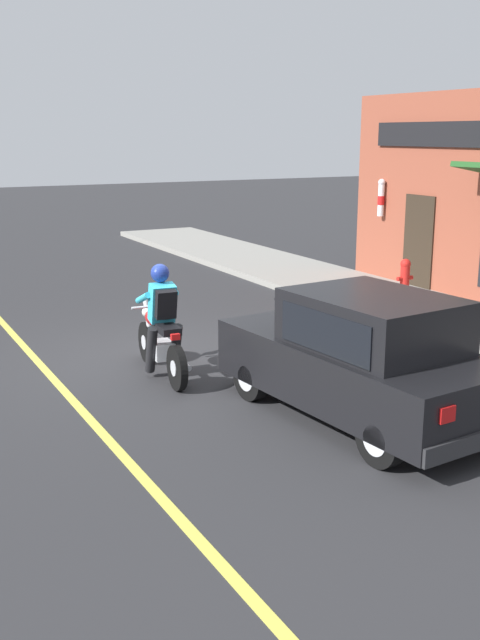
{
  "coord_description": "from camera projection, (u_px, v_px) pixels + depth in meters",
  "views": [
    {
      "loc": [
        -4.17,
        -10.26,
        3.36
      ],
      "look_at": [
        0.36,
        -1.73,
        0.95
      ],
      "focal_mm": 42.0,
      "sensor_mm": 36.0,
      "label": 1
    }
  ],
  "objects": [
    {
      "name": "fire_hydrant",
      "position": [
        405.0,
        282.0,
        14.51
      ],
      "size": [
        0.36,
        0.24,
        0.88
      ],
      "color": "red",
      "rests_on": "sidewalk_curb"
    },
    {
      "name": "ground_plane",
      "position": [
        167.0,
        359.0,
        11.5
      ],
      "size": [
        80.0,
        80.0,
        0.0
      ],
      "primitive_type": "plane",
      "color": "#2B2B2D"
    },
    {
      "name": "car_hatchback",
      "position": [
        361.0,
        358.0,
        8.9
      ],
      "size": [
        1.96,
        3.91,
        1.57
      ],
      "color": "black",
      "rests_on": "ground"
    },
    {
      "name": "lane_stripe",
      "position": [
        8.0,
        329.0,
        13.26
      ],
      "size": [
        0.12,
        19.8,
        0.01
      ],
      "primitive_type": "cube",
      "color": "#D1C64C",
      "rests_on": "ground"
    },
    {
      "name": "motorcycle_with_rider",
      "position": [
        161.0,
        330.0,
        10.54
      ],
      "size": [
        0.59,
        2.02,
        1.62
      ],
      "color": "black",
      "rests_on": "ground"
    },
    {
      "name": "sidewalk_curb",
      "position": [
        342.0,
        287.0,
        16.52
      ],
      "size": [
        2.6,
        22.0,
        0.14
      ],
      "primitive_type": "cube",
      "color": "gray",
      "rests_on": "ground"
    }
  ]
}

